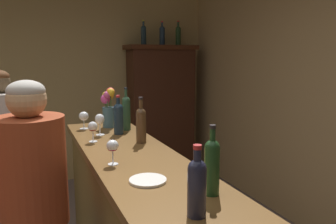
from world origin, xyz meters
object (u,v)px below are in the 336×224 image
display_bottle_left (143,34)px  patron_in_grey (4,162)px  display_cabinet (161,108)px  wine_glass_spare (113,147)px  wine_bottle_rose (212,164)px  cheese_plate (148,180)px  wine_glass_mid (93,128)px  wine_bottle_pinot (118,117)px  patron_near_entrance (34,212)px  wine_bottle_chardonnay (141,123)px  wine_glass_rear (84,117)px  display_bottle_center (178,35)px  flower_arrangement (108,105)px  wine_glass_front (100,120)px  wine_bottle_riesling (126,111)px  wine_bottle_syrah (197,184)px  display_bottle_midleft (162,35)px

display_bottle_left → patron_in_grey: 2.51m
display_cabinet → wine_glass_spare: 2.89m
wine_bottle_rose → cheese_plate: bearing=129.2°
wine_glass_mid → cheese_plate: size_ratio=0.80×
wine_bottle_pinot → cheese_plate: wine_bottle_pinot is taller
display_bottle_left → patron_near_entrance: size_ratio=0.21×
display_cabinet → wine_bottle_chardonnay: display_cabinet is taller
display_cabinet → wine_glass_mid: display_cabinet is taller
wine_bottle_rose → display_bottle_left: bearing=76.2°
wine_bottle_pinot → wine_bottle_rose: size_ratio=0.97×
wine_bottle_rose → wine_glass_rear: wine_bottle_rose is taller
display_bottle_center → cheese_plate: bearing=-117.2°
flower_arrangement → wine_glass_spare: bearing=-101.9°
wine_glass_front → display_bottle_center: (1.49, 1.83, 0.77)m
wine_bottle_riesling → wine_bottle_syrah: bearing=-96.3°
wine_bottle_rose → display_bottle_left: display_bottle_left is taller
wine_glass_front → wine_glass_rear: (-0.08, 0.27, -0.02)m
display_bottle_midleft → display_bottle_center: size_ratio=0.96×
patron_near_entrance → wine_glass_front: bearing=43.0°
wine_glass_rear → patron_near_entrance: (-0.42, -0.95, -0.33)m
wine_glass_mid → patron_near_entrance: (-0.41, -0.49, -0.33)m
wine_bottle_riesling → cheese_plate: (-0.22, -1.14, -0.15)m
display_cabinet → wine_bottle_pinot: size_ratio=6.05×
wine_glass_front → flower_arrangement: flower_arrangement is taller
wine_bottle_syrah → display_bottle_center: bearing=66.5°
wine_glass_rear → display_cabinet: bearing=50.0°
display_bottle_left → flower_arrangement: bearing=-118.6°
wine_glass_rear → patron_in_grey: size_ratio=0.09×
wine_glass_mid → display_bottle_center: (1.58, 2.02, 0.79)m
wine_bottle_riesling → wine_glass_spare: bearing=-110.9°
wine_bottle_chardonnay → cheese_plate: size_ratio=1.77×
wine_glass_mid → display_bottle_left: bearing=62.0°
wine_glass_front → wine_glass_spare: (-0.08, -0.73, -0.02)m
display_bottle_center → display_cabinet: bearing=180.0°
cheese_plate → patron_in_grey: size_ratio=0.11×
wine_glass_rear → flower_arrangement: bearing=-1.0°
wine_bottle_riesling → display_bottle_midleft: (1.02, 1.74, 0.73)m
display_cabinet → wine_glass_rear: display_cabinet is taller
wine_bottle_chardonnay → patron_near_entrance: 0.87m
display_bottle_midleft → patron_near_entrance: (-1.75, -2.51, -1.11)m
wine_glass_mid → display_bottle_left: (1.07, 2.02, 0.78)m
display_cabinet → display_bottle_center: 1.05m
wine_glass_front → display_cabinet: bearing=56.1°
wine_bottle_pinot → display_bottle_midleft: (1.11, 1.85, 0.75)m
display_cabinet → wine_bottle_syrah: display_cabinet is taller
flower_arrangement → display_bottle_midleft: display_bottle_midleft is taller
cheese_plate → wine_bottle_chardonnay: bearing=74.0°
patron_near_entrance → cheese_plate: bearing=-46.5°
wine_glass_mid → cheese_plate: (0.10, -0.86, -0.09)m
wine_bottle_chardonnay → wine_bottle_rose: 0.96m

